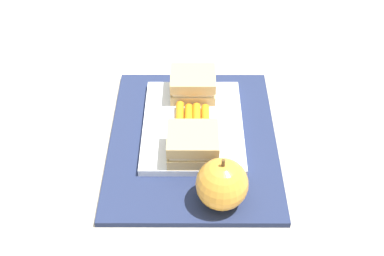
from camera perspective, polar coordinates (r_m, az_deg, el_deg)
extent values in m
plane|color=#B7AD99|center=(0.84, 0.00, -1.55)|extent=(2.40, 2.40, 0.00)
cube|color=navy|center=(0.84, 0.00, -1.31)|extent=(0.36, 0.28, 0.01)
cube|color=white|center=(0.85, 0.01, 0.38)|extent=(0.23, 0.17, 0.01)
cube|color=tan|center=(0.90, 0.02, 4.38)|extent=(0.07, 0.08, 0.02)
cube|color=beige|center=(0.90, 0.02, 5.04)|extent=(0.07, 0.07, 0.01)
cube|color=tan|center=(0.89, 0.02, 5.71)|extent=(0.07, 0.08, 0.02)
cube|color=tan|center=(0.79, -0.01, -2.57)|extent=(0.07, 0.08, 0.02)
cube|color=beige|center=(0.78, -0.01, -1.89)|extent=(0.07, 0.07, 0.01)
cube|color=tan|center=(0.77, -0.01, -1.19)|extent=(0.07, 0.08, 0.02)
cylinder|color=orange|center=(0.84, -1.54, 1.10)|extent=(0.08, 0.01, 0.02)
cylinder|color=orange|center=(0.84, -0.50, 1.03)|extent=(0.08, 0.01, 0.02)
cylinder|color=orange|center=(0.84, 0.44, 1.05)|extent=(0.08, 0.01, 0.02)
cylinder|color=orange|center=(0.84, 1.47, 1.00)|extent=(0.08, 0.01, 0.02)
sphere|color=gold|center=(0.71, 3.36, -6.47)|extent=(0.08, 0.08, 0.08)
cylinder|color=brown|center=(0.68, 3.50, -4.06)|extent=(0.01, 0.01, 0.01)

